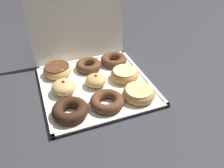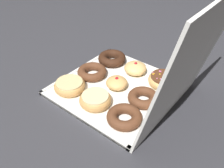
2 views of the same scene
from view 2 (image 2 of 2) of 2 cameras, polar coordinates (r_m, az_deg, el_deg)
The scene contains 12 objects.
ground_plane at distance 0.91m, azimuth 1.13°, elevation -1.30°, with size 3.00×3.00×0.00m, color #333338.
donut_box at distance 0.91m, azimuth 1.14°, elevation -1.03°, with size 0.41×0.41×0.01m.
box_lid_open at distance 0.69m, azimuth 18.26°, elevation 4.02°, with size 0.41×0.43×0.01m, color white.
chocolate_cake_ring_donut_0 at distance 1.04m, azimuth -0.01°, elevation 6.18°, with size 0.12×0.12×0.04m.
chocolate_cake_ring_donut_1 at distance 0.96m, azimuth -4.88°, elevation 2.87°, with size 0.12×0.12×0.03m.
glazed_ring_donut_2 at distance 0.90m, azimuth -10.12°, elevation -0.39°, with size 0.12×0.12×0.04m.
jelly_filled_donut_3 at distance 0.98m, azimuth 5.47°, elevation 3.89°, with size 0.09×0.09×0.05m.
jelly_filled_donut_4 at distance 0.89m, azimuth 0.78°, elevation 0.30°, with size 0.08×0.08×0.05m.
glazed_ring_donut_5 at distance 0.82m, azimuth -3.83°, elevation -3.84°, with size 0.11×0.11×0.04m.
sprinkle_donut_6 at distance 0.93m, azimuth 12.24°, elevation 0.93°, with size 0.12×0.12×0.04m.
chocolate_cake_ring_donut_7 at distance 0.84m, azimuth 7.51°, elevation -3.29°, with size 0.11×0.11×0.03m.
chocolate_cake_ring_donut_8 at distance 0.77m, azimuth 2.97°, elevation -7.91°, with size 0.11×0.11×0.03m.
Camera 2 is at (0.57, 0.43, 0.57)m, focal length 38.03 mm.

